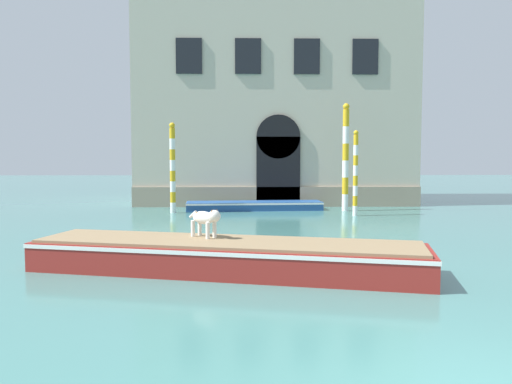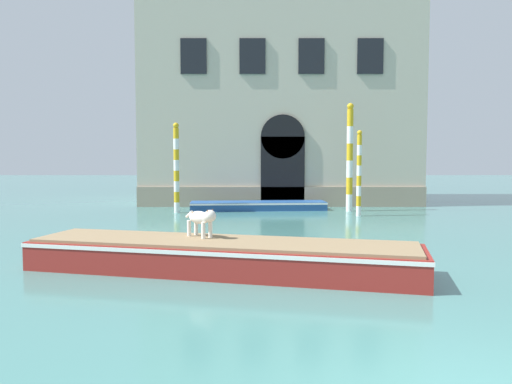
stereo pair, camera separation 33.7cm
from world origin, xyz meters
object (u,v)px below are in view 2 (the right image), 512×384
mooring_pole_1 (357,173)px  boat_foreground (220,255)px  dog_on_deck (200,218)px  boat_moored_near_palazzo (257,205)px  mooring_pole_0 (348,157)px  mooring_pole_2 (175,168)px

mooring_pole_1 → boat_foreground: bearing=-116.5°
dog_on_deck → boat_moored_near_palazzo: size_ratio=0.12×
boat_foreground → mooring_pole_0: 12.79m
mooring_pole_0 → mooring_pole_2: size_ratio=1.23×
dog_on_deck → mooring_pole_1: bearing=105.3°
boat_foreground → dog_on_deck: 0.95m
mooring_pole_2 → mooring_pole_1: bearing=-9.0°
boat_moored_near_palazzo → mooring_pole_1: size_ratio=1.78×
mooring_pole_0 → boat_moored_near_palazzo: bearing=172.9°
mooring_pole_2 → mooring_pole_0: bearing=4.9°
dog_on_deck → mooring_pole_0: (5.32, 11.25, 1.31)m
dog_on_deck → mooring_pole_2: 10.87m
boat_moored_near_palazzo → mooring_pole_0: mooring_pole_0 is taller
boat_foreground → boat_moored_near_palazzo: boat_foreground is taller
boat_foreground → boat_moored_near_palazzo: 12.18m
dog_on_deck → boat_foreground: bearing=4.0°
dog_on_deck → mooring_pole_1: mooring_pole_1 is taller
mooring_pole_1 → mooring_pole_2: bearing=171.0°
dog_on_deck → mooring_pole_1: size_ratio=0.21×
boat_moored_near_palazzo → mooring_pole_0: 4.62m
mooring_pole_0 → mooring_pole_1: (0.04, -1.85, -0.64)m
boat_foreground → mooring_pole_0: bearing=80.8°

